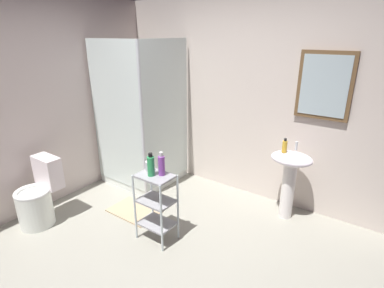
{
  "coord_description": "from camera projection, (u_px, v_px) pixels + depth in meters",
  "views": [
    {
      "loc": [
        1.65,
        -1.64,
        2.06
      ],
      "look_at": [
        -0.08,
        0.8,
        0.96
      ],
      "focal_mm": 28.19,
      "sensor_mm": 36.0,
      "label": 1
    }
  ],
  "objects": [
    {
      "name": "conditioner_bottle_purple",
      "position": [
        161.0,
        165.0,
        2.94
      ],
      "size": [
        0.07,
        0.07,
        0.24
      ],
      "color": "purple",
      "rests_on": "storage_cart"
    },
    {
      "name": "toilet",
      "position": [
        38.0,
        198.0,
        3.39
      ],
      "size": [
        0.37,
        0.49,
        0.76
      ],
      "color": "white",
      "rests_on": "ground_plane"
    },
    {
      "name": "body_wash_bottle_green",
      "position": [
        151.0,
        166.0,
        2.93
      ],
      "size": [
        0.07,
        0.07,
        0.24
      ],
      "color": "#2E9D56",
      "rests_on": "storage_cart"
    },
    {
      "name": "storage_cart",
      "position": [
        156.0,
        202.0,
        3.08
      ],
      "size": [
        0.38,
        0.28,
        0.74
      ],
      "color": "silver",
      "rests_on": "ground_plane"
    },
    {
      "name": "wall_back",
      "position": [
        245.0,
        100.0,
        3.84
      ],
      "size": [
        4.2,
        0.14,
        2.5
      ],
      "color": "beige",
      "rests_on": "ground_plane"
    },
    {
      "name": "bath_mat",
      "position": [
        134.0,
        211.0,
        3.7
      ],
      "size": [
        0.6,
        0.4,
        0.02
      ],
      "primitive_type": "cube",
      "color": "tan",
      "rests_on": "ground_plane"
    },
    {
      "name": "hand_soap_bottle",
      "position": [
        285.0,
        146.0,
        3.33
      ],
      "size": [
        0.05,
        0.05,
        0.16
      ],
      "color": "gold",
      "rests_on": "pedestal_sink"
    },
    {
      "name": "ground_plane",
      "position": [
        150.0,
        264.0,
        2.87
      ],
      "size": [
        4.2,
        4.2,
        0.02
      ],
      "primitive_type": "cube",
      "color": "gray"
    },
    {
      "name": "pedestal_sink",
      "position": [
        290.0,
        172.0,
        3.41
      ],
      "size": [
        0.46,
        0.37,
        0.81
      ],
      "color": "white",
      "rests_on": "ground_plane"
    },
    {
      "name": "sink_faucet",
      "position": [
        296.0,
        146.0,
        3.4
      ],
      "size": [
        0.03,
        0.03,
        0.1
      ],
      "primitive_type": "cylinder",
      "color": "silver",
      "rests_on": "pedestal_sink"
    },
    {
      "name": "shower_stall",
      "position": [
        144.0,
        152.0,
        4.28
      ],
      "size": [
        0.92,
        0.92,
        2.0
      ],
      "color": "white",
      "rests_on": "ground_plane"
    },
    {
      "name": "wall_left",
      "position": [
        25.0,
        108.0,
        3.44
      ],
      "size": [
        0.1,
        4.2,
        2.5
      ],
      "primitive_type": "cube",
      "color": "beige",
      "rests_on": "ground_plane"
    },
    {
      "name": "rinse_cup",
      "position": [
        149.0,
        166.0,
        3.04
      ],
      "size": [
        0.07,
        0.07,
        0.11
      ],
      "primitive_type": "cylinder",
      "color": "silver",
      "rests_on": "storage_cart"
    }
  ]
}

